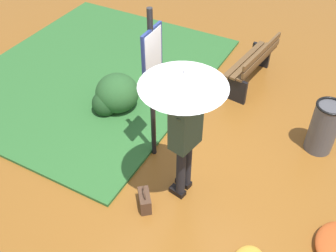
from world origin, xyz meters
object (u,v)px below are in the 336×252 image
at_px(person_with_umbrella, 184,104).
at_px(park_bench, 253,64).
at_px(info_sign_post, 152,72).
at_px(handbag, 145,200).
at_px(trash_bin, 324,127).

xyz_separation_m(person_with_umbrella, park_bench, (-2.91, -0.06, -1.15)).
relative_size(info_sign_post, handbag, 6.22).
bearing_deg(trash_bin, info_sign_post, -59.16).
relative_size(person_with_umbrella, info_sign_post, 0.89).
bearing_deg(trash_bin, person_with_umbrella, -38.65).
xyz_separation_m(person_with_umbrella, handbag, (0.41, -0.32, -1.42)).
bearing_deg(handbag, person_with_umbrella, 141.54).
relative_size(person_with_umbrella, park_bench, 1.46).
bearing_deg(person_with_umbrella, info_sign_post, -125.83).
distance_m(person_with_umbrella, park_bench, 3.13).
distance_m(person_with_umbrella, trash_bin, 2.53).
height_order(person_with_umbrella, handbag, person_with_umbrella).
height_order(person_with_umbrella, park_bench, person_with_umbrella).
xyz_separation_m(info_sign_post, handbag, (0.91, 0.38, -1.32)).
height_order(person_with_umbrella, info_sign_post, info_sign_post).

